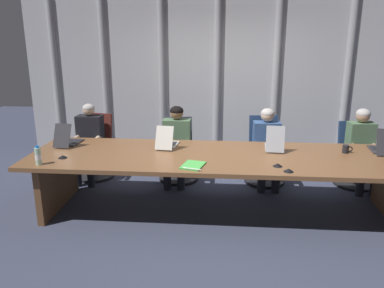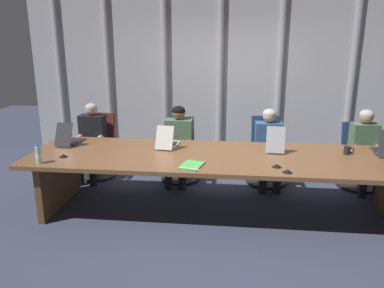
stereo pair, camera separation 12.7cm
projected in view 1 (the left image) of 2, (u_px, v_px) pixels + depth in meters
ground_plane at (219, 212)px, 4.90m from camera, size 13.40×13.40×0.00m
conference_table at (220, 166)px, 4.73m from camera, size 4.64×1.30×0.75m
curtain_backdrop at (223, 81)px, 6.52m from camera, size 6.70×0.17×2.80m
laptop_left_end at (69, 140)px, 5.12m from camera, size 0.26×0.48×0.31m
laptop_left_mid at (167, 142)px, 5.03m from camera, size 0.27×0.47×0.30m
laptop_center at (274, 145)px, 4.90m from camera, size 0.25×0.44×0.33m
laptop_right_mid at (382, 147)px, 4.79m from camera, size 0.27×0.48×0.32m
office_chair_left_end at (95, 154)px, 6.05m from camera, size 0.60×0.61×0.97m
office_chair_left_mid at (179, 157)px, 5.95m from camera, size 0.60×0.61×0.93m
office_chair_center at (265, 158)px, 5.84m from camera, size 0.60×0.60×0.98m
office_chair_right_mid at (355, 162)px, 5.73m from camera, size 0.60×0.60×0.92m
person_left_end at (89, 138)px, 5.82m from camera, size 0.39×0.55×1.16m
person_left_mid at (176, 140)px, 5.71m from camera, size 0.41×0.55×1.15m
person_center at (267, 143)px, 5.61m from camera, size 0.42×0.56×1.13m
person_right_mid at (362, 144)px, 5.50m from camera, size 0.40×0.57×1.15m
water_bottle_primary at (38, 156)px, 4.33m from camera, size 0.07×0.07×0.22m
coffee_mug_near at (346, 149)px, 4.77m from camera, size 0.12×0.08×0.10m
conference_mic_left_side at (278, 165)px, 4.30m from camera, size 0.11×0.11×0.03m
conference_mic_middle at (63, 157)px, 4.59m from camera, size 0.11×0.11×0.03m
conference_mic_right_side at (289, 170)px, 4.14m from camera, size 0.11×0.11×0.03m
spiral_notepad at (193, 165)px, 4.31m from camera, size 0.29×0.35×0.03m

